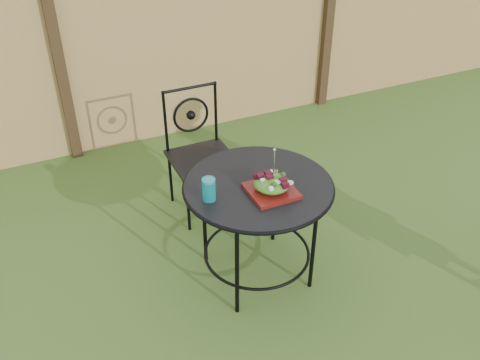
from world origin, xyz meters
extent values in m
plane|color=#2A4716|center=(0.00, 0.00, 0.00)|extent=(60.00, 60.00, 0.00)
cube|color=tan|center=(0.00, 2.20, 0.90)|extent=(8.00, 0.05, 1.80)
cube|color=black|center=(-1.30, 2.15, 0.95)|extent=(0.09, 0.09, 1.90)
cube|color=black|center=(1.30, 2.15, 0.95)|extent=(0.09, 0.09, 1.90)
cylinder|color=black|center=(-0.49, 0.09, 0.71)|extent=(0.90, 0.90, 0.02)
torus|color=black|center=(-0.49, 0.09, 0.71)|extent=(0.92, 0.92, 0.02)
torus|color=black|center=(-0.49, 0.09, 0.18)|extent=(0.70, 0.70, 0.02)
cylinder|color=black|center=(-0.23, 0.35, 0.35)|extent=(0.03, 0.03, 0.71)
cylinder|color=black|center=(-0.75, 0.35, 0.35)|extent=(0.03, 0.03, 0.71)
cylinder|color=black|center=(-0.75, -0.17, 0.35)|extent=(0.03, 0.03, 0.71)
cylinder|color=black|center=(-0.23, -0.17, 0.35)|extent=(0.03, 0.03, 0.71)
cube|color=black|center=(-0.54, 0.91, 0.45)|extent=(0.46, 0.46, 0.03)
cylinder|color=black|center=(-0.54, 1.12, 0.94)|extent=(0.42, 0.02, 0.02)
torus|color=black|center=(-0.54, 1.12, 0.72)|extent=(0.28, 0.02, 0.28)
cylinder|color=black|center=(-0.74, 0.71, 0.22)|extent=(0.02, 0.02, 0.44)
cylinder|color=black|center=(-0.34, 0.71, 0.22)|extent=(0.02, 0.02, 0.44)
cylinder|color=black|center=(-0.74, 1.11, 0.22)|extent=(0.02, 0.02, 0.44)
cylinder|color=black|center=(-0.34, 1.11, 0.22)|extent=(0.02, 0.02, 0.44)
cylinder|color=black|center=(-0.74, 1.12, 0.70)|extent=(0.02, 0.02, 0.50)
cylinder|color=black|center=(-0.34, 1.12, 0.70)|extent=(0.02, 0.02, 0.50)
cube|color=#3D0E08|center=(-0.46, -0.02, 0.74)|extent=(0.27, 0.27, 0.02)
ellipsoid|color=#235614|center=(-0.46, -0.02, 0.79)|extent=(0.21, 0.21, 0.08)
cylinder|color=silver|center=(-0.45, -0.02, 0.92)|extent=(0.01, 0.01, 0.18)
cylinder|color=#0A7B7E|center=(-0.82, 0.07, 0.79)|extent=(0.08, 0.08, 0.14)
camera|label=1|loc=(-1.70, -2.28, 2.54)|focal=40.00mm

